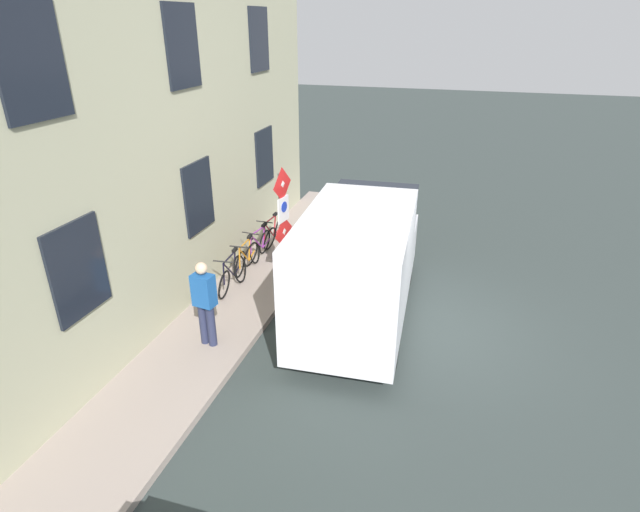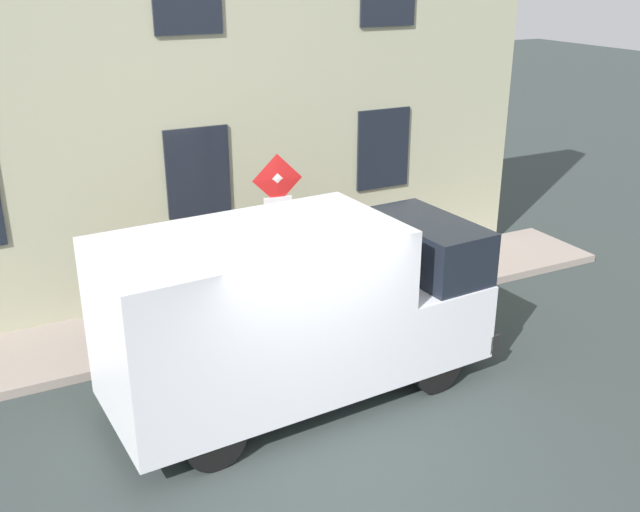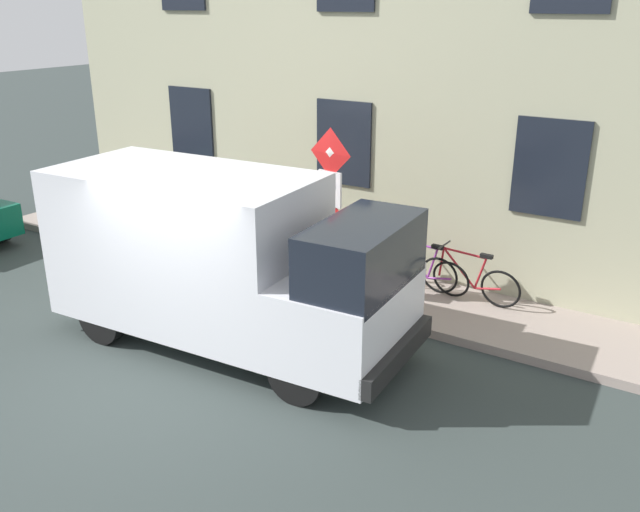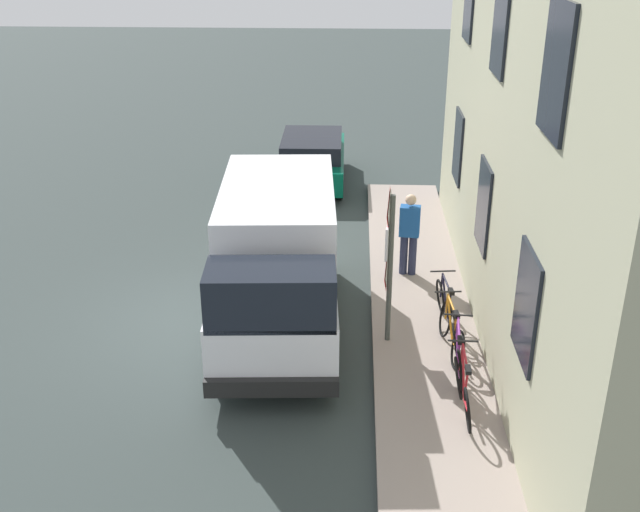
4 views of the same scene
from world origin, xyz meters
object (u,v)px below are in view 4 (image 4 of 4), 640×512
object	(u,v)px
parked_hatchback	(312,158)
bicycle_purple	(457,357)
delivery_van	(277,259)
bicycle_orange	(451,331)
bicycle_red	(464,387)
sign_post_stacked	(388,251)
bicycle_black	(446,308)
pedestrian	(409,232)

from	to	relation	value
parked_hatchback	bicycle_purple	world-z (taller)	parked_hatchback
delivery_van	bicycle_orange	distance (m)	3.27
bicycle_orange	bicycle_red	bearing A→B (deg)	175.07
sign_post_stacked	parked_hatchback	world-z (taller)	sign_post_stacked
bicycle_orange	bicycle_black	xyz separation A→B (m)	(-0.00, 0.82, 0.00)
bicycle_black	delivery_van	bearing A→B (deg)	81.46
bicycle_purple	bicycle_black	xyz separation A→B (m)	(-0.00, 1.64, 0.00)
bicycle_red	bicycle_orange	size ratio (longest dim) A/B	1.00
parked_hatchback	bicycle_red	xyz separation A→B (m)	(2.85, -10.73, -0.22)
sign_post_stacked	bicycle_red	bearing A→B (deg)	-60.76
parked_hatchback	bicycle_red	distance (m)	11.10
pedestrian	bicycle_orange	bearing A→B (deg)	18.58
delivery_van	bicycle_red	xyz separation A→B (m)	(3.01, -2.61, -0.82)
bicycle_purple	pedestrian	size ratio (longest dim) A/B	1.00
delivery_van	bicycle_black	distance (m)	3.12
sign_post_stacked	delivery_van	distance (m)	2.07
bicycle_red	bicycle_black	xyz separation A→B (m)	(-0.00, 2.46, 0.00)
bicycle_purple	sign_post_stacked	bearing A→B (deg)	48.40
bicycle_black	sign_post_stacked	bearing A→B (deg)	108.51
bicycle_purple	bicycle_orange	size ratio (longest dim) A/B	1.00
delivery_van	bicycle_orange	world-z (taller)	delivery_van
parked_hatchback	bicycle_purple	size ratio (longest dim) A/B	2.34
bicycle_red	bicycle_orange	world-z (taller)	same
bicycle_red	bicycle_black	world-z (taller)	same
bicycle_red	bicycle_orange	xyz separation A→B (m)	(-0.00, 1.64, 0.00)
parked_hatchback	bicycle_purple	distance (m)	10.31
sign_post_stacked	parked_hatchback	distance (m)	9.00
sign_post_stacked	pedestrian	distance (m)	2.84
bicycle_red	bicycle_purple	size ratio (longest dim) A/B	1.00
sign_post_stacked	bicycle_purple	xyz separation A→B (m)	(1.10, -1.15, -1.31)
delivery_van	bicycle_orange	size ratio (longest dim) A/B	3.17
parked_hatchback	pedestrian	size ratio (longest dim) A/B	2.34
delivery_van	bicycle_red	distance (m)	4.07
sign_post_stacked	pedestrian	world-z (taller)	sign_post_stacked
sign_post_stacked	bicycle_black	size ratio (longest dim) A/B	1.57
parked_hatchback	pedestrian	xyz separation A→B (m)	(2.30, -6.08, 0.34)
bicycle_red	pedestrian	world-z (taller)	pedestrian
sign_post_stacked	pedestrian	size ratio (longest dim) A/B	1.56
pedestrian	delivery_van	bearing A→B (deg)	-42.15
bicycle_red	bicycle_black	distance (m)	2.46
delivery_van	bicycle_purple	xyz separation A→B (m)	(3.01, -1.79, -0.82)
bicycle_orange	pedestrian	world-z (taller)	pedestrian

